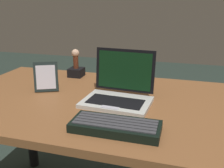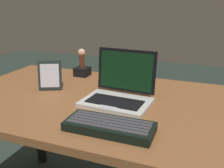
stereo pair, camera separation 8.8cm
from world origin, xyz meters
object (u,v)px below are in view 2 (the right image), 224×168
laptop_front (119,92)px  figurine_stand (82,72)px  photo_frame (50,76)px  external_keyboard (109,126)px  figurine (82,56)px

laptop_front → figurine_stand: 0.47m
photo_frame → figurine_stand: size_ratio=1.80×
laptop_front → external_keyboard: (0.06, -0.26, -0.03)m
laptop_front → figurine_stand: laptop_front is taller
external_keyboard → photo_frame: size_ratio=2.12×
external_keyboard → figurine_stand: size_ratio=3.82×
laptop_front → external_keyboard: laptop_front is taller
figurine_stand → figurine: figurine is taller
laptop_front → photo_frame: size_ratio=2.06×
figurine_stand → photo_frame: bearing=-97.6°
external_keyboard → laptop_front: bearing=102.0°
photo_frame → figurine: bearing=82.4°
figurine_stand → figurine: 0.10m
figurine → photo_frame: bearing=-97.6°
figurine_stand → external_keyboard: bearing=-55.1°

